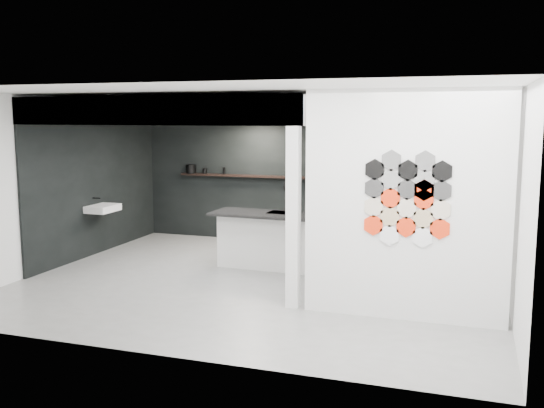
{
  "coord_description": "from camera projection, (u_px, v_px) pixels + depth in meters",
  "views": [
    {
      "loc": [
        2.98,
        -8.34,
        2.47
      ],
      "look_at": [
        0.1,
        0.3,
        1.15
      ],
      "focal_mm": 40.0,
      "sensor_mm": 36.0,
      "label": 1
    }
  ],
  "objects": [
    {
      "name": "kettle",
      "position": [
        312.0,
        172.0,
        11.59
      ],
      "size": [
        0.24,
        0.24,
        0.17
      ],
      "primitive_type": "ellipsoid",
      "rotation": [
        0.0,
        0.0,
        0.23
      ],
      "color": "black",
      "rests_on": "display_shelf"
    },
    {
      "name": "bulkhead",
      "position": [
        206.0,
        112.0,
        10.1
      ],
      "size": [
        4.4,
        4.0,
        0.4
      ],
      "primitive_type": "cube",
      "color": "silver",
      "rests_on": "corner_column"
    },
    {
      "name": "floor",
      "position": [
        259.0,
        282.0,
        9.12
      ],
      "size": [
        7.0,
        6.0,
        0.01
      ],
      "primitive_type": "cube",
      "color": "slate"
    },
    {
      "name": "utensil_cup",
      "position": [
        205.0,
        171.0,
        12.3
      ],
      "size": [
        0.09,
        0.09,
        0.11
      ],
      "primitive_type": "cylinder",
      "rotation": [
        0.0,
        0.0,
        0.05
      ],
      "color": "black",
      "rests_on": "display_shelf"
    },
    {
      "name": "hex_tile_cluster",
      "position": [
        408.0,
        198.0,
        7.17
      ],
      "size": [
        1.04,
        0.02,
        1.16
      ],
      "color": "red",
      "rests_on": "partition_panel"
    },
    {
      "name": "glass_bowl",
      "position": [
        317.0,
        175.0,
        11.56
      ],
      "size": [
        0.14,
        0.14,
        0.1
      ],
      "primitive_type": "cylinder",
      "rotation": [
        0.0,
        0.0,
        0.04
      ],
      "color": "gray",
      "rests_on": "display_shelf"
    },
    {
      "name": "bay_clad_back",
      "position": [
        248.0,
        182.0,
        12.14
      ],
      "size": [
        4.4,
        0.04,
        2.35
      ],
      "primitive_type": "cube",
      "color": "black",
      "rests_on": "floor"
    },
    {
      "name": "corner_column",
      "position": [
        293.0,
        218.0,
        7.75
      ],
      "size": [
        0.16,
        0.16,
        2.35
      ],
      "primitive_type": "cube",
      "color": "silver",
      "rests_on": "floor"
    },
    {
      "name": "bottle_dark",
      "position": [
        224.0,
        171.0,
        12.16
      ],
      "size": [
        0.06,
        0.06,
        0.14
      ],
      "primitive_type": "cylinder",
      "rotation": [
        0.0,
        0.0,
        0.28
      ],
      "color": "black",
      "rests_on": "display_shelf"
    },
    {
      "name": "wall_basin",
      "position": [
        103.0,
        208.0,
        10.76
      ],
      "size": [
        0.4,
        0.6,
        0.12
      ],
      "primitive_type": "cube",
      "color": "silver",
      "rests_on": "bay_clad_left"
    },
    {
      "name": "glass_vase",
      "position": [
        317.0,
        174.0,
        11.56
      ],
      "size": [
        0.11,
        0.11,
        0.13
      ],
      "primitive_type": "cylinder",
      "rotation": [
        0.0,
        0.0,
        -0.28
      ],
      "color": "gray",
      "rests_on": "display_shelf"
    },
    {
      "name": "partition_panel",
      "position": [
        405.0,
        206.0,
        7.28
      ],
      "size": [
        2.45,
        0.15,
        2.8
      ],
      "primitive_type": "cube",
      "color": "silver",
      "rests_on": "floor"
    },
    {
      "name": "fascia_beam",
      "position": [
        147.0,
        110.0,
        8.29
      ],
      "size": [
        4.4,
        0.16,
        0.4
      ],
      "primitive_type": "cube",
      "color": "silver",
      "rests_on": "corner_column"
    },
    {
      "name": "display_shelf",
      "position": [
        251.0,
        176.0,
        11.99
      ],
      "size": [
        3.0,
        0.15,
        0.04
      ],
      "primitive_type": "cube",
      "color": "black",
      "rests_on": "bay_clad_back"
    },
    {
      "name": "kitchen_island",
      "position": [
        266.0,
        239.0,
        9.96
      ],
      "size": [
        1.77,
        0.83,
        1.4
      ],
      "rotation": [
        0.0,
        0.0,
        -0.04
      ],
      "color": "silver",
      "rests_on": "floor"
    },
    {
      "name": "stockpot",
      "position": [
        191.0,
        169.0,
        12.39
      ],
      "size": [
        0.28,
        0.28,
        0.18
      ],
      "primitive_type": "cylinder",
      "rotation": [
        0.0,
        0.0,
        -0.37
      ],
      "color": "black",
      "rests_on": "display_shelf"
    },
    {
      "name": "bay_clad_left",
      "position": [
        98.0,
        189.0,
        10.97
      ],
      "size": [
        0.04,
        4.0,
        2.35
      ],
      "primitive_type": "cube",
      "color": "black",
      "rests_on": "floor"
    }
  ]
}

